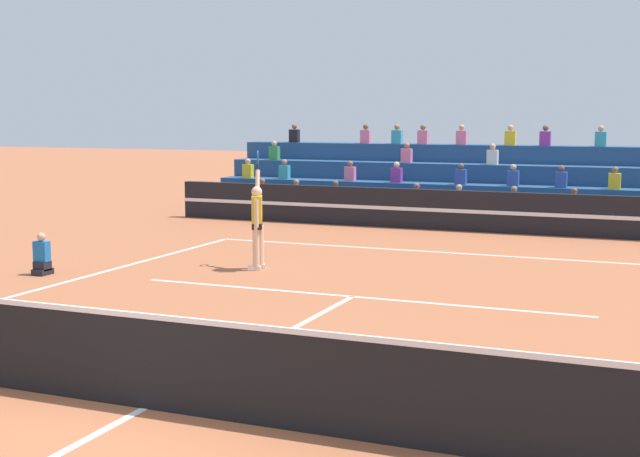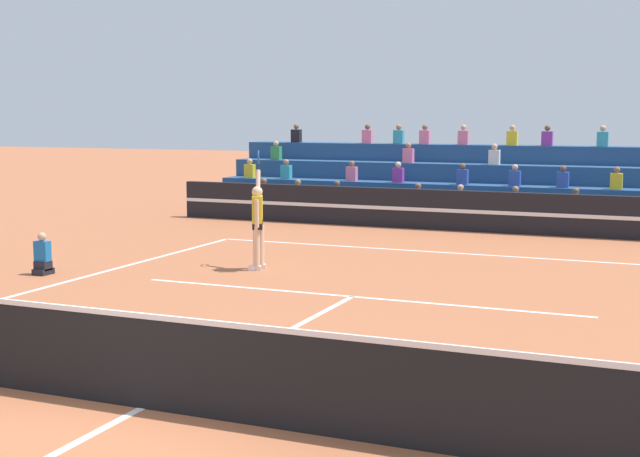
{
  "view_description": "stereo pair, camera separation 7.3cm",
  "coord_description": "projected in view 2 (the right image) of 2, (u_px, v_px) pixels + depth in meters",
  "views": [
    {
      "loc": [
        5.35,
        -7.87,
        3.18
      ],
      "look_at": [
        -0.83,
        6.95,
        1.1
      ],
      "focal_mm": 50.0,
      "sensor_mm": 36.0,
      "label": 1
    },
    {
      "loc": [
        5.42,
        -7.84,
        3.18
      ],
      "look_at": [
        -0.83,
        6.95,
        1.1
      ],
      "focal_mm": 50.0,
      "sensor_mm": 36.0,
      "label": 2
    }
  ],
  "objects": [
    {
      "name": "ground_plane",
      "position": [
        142.0,
        408.0,
        9.66
      ],
      "size": [
        120.0,
        120.0,
        0.0
      ],
      "primitive_type": "plane",
      "color": "#AD603D"
    },
    {
      "name": "tennis_net",
      "position": [
        140.0,
        360.0,
        9.59
      ],
      "size": [
        12.0,
        0.1,
        1.1
      ],
      "color": "#2D6B38",
      "rests_on": "ground"
    },
    {
      "name": "sponsor_banner_wall",
      "position": [
        476.0,
        211.0,
        24.07
      ],
      "size": [
        18.0,
        0.26,
        1.1
      ],
      "color": "black",
      "rests_on": "ground"
    },
    {
      "name": "tennis_player",
      "position": [
        258.0,
        222.0,
        18.15
      ],
      "size": [
        0.49,
        0.99,
        2.47
      ],
      "color": "beige",
      "rests_on": "ground"
    },
    {
      "name": "tennis_ball",
      "position": [
        269.0,
        330.0,
        13.01
      ],
      "size": [
        0.07,
        0.07,
        0.07
      ],
      "primitive_type": "sphere",
      "color": "#C6DB33",
      "rests_on": "ground"
    },
    {
      "name": "court_lines",
      "position": [
        142.0,
        408.0,
        9.66
      ],
      "size": [
        11.1,
        23.9,
        0.01
      ],
      "color": "white",
      "rests_on": "ground"
    },
    {
      "name": "bleacher_stand",
      "position": [
        500.0,
        191.0,
        26.92
      ],
      "size": [
        17.56,
        3.8,
        2.83
      ],
      "color": "navy",
      "rests_on": "ground"
    },
    {
      "name": "ball_kid_courtside",
      "position": [
        43.0,
        258.0,
        17.65
      ],
      "size": [
        0.3,
        0.36,
        0.84
      ],
      "color": "black",
      "rests_on": "ground"
    }
  ]
}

